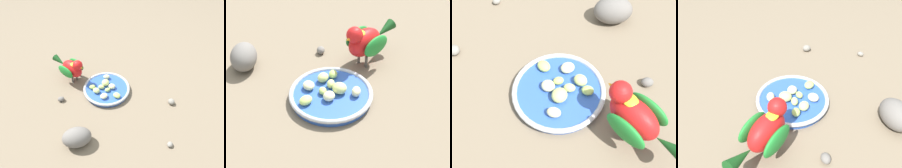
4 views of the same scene
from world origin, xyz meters
The scene contains 14 objects.
ground_plane centered at (0.00, 0.00, 0.00)m, with size 4.00×4.00×0.00m, color #756651.
feeding_bowl centered at (-0.02, 0.01, 0.01)m, with size 0.22×0.22×0.02m.
apple_piece_0 centered at (-0.01, -0.01, 0.03)m, with size 0.04×0.04×0.03m, color #C6D17A.
apple_piece_1 centered at (-0.03, 0.03, 0.03)m, with size 0.03×0.02×0.02m, color #B2CC66.
apple_piece_2 centered at (0.00, -0.06, 0.03)m, with size 0.03×0.02×0.02m, color beige.
apple_piece_3 centered at (-0.09, 0.05, 0.03)m, with size 0.04×0.03×0.02m, color #B2CC66.
apple_piece_4 centered at (0.00, 0.02, 0.03)m, with size 0.03×0.02×0.02m, color #C6D17A.
apple_piece_5 centered at (-0.05, 0.00, 0.03)m, with size 0.03×0.03×0.02m, color beige.
apple_piece_6 centered at (0.04, 0.03, 0.03)m, with size 0.03×0.02×0.02m, color #B2CC66.
apple_piece_7 centered at (-0.03, 0.07, 0.03)m, with size 0.03×0.03×0.02m, color beige.
apple_piece_8 centered at (0.01, 0.05, 0.03)m, with size 0.03×0.03×0.02m, color #C6D17A.
parrot centered at (0.16, -0.01, 0.08)m, with size 0.20×0.12×0.14m.
rock_large centered at (-0.01, 0.30, 0.04)m, with size 0.11×0.08×0.08m, color slate.
pebble_0 centered at (0.15, 0.13, 0.01)m, with size 0.03×0.02×0.02m, color slate.
Camera 2 is at (-0.60, -0.30, 0.59)m, focal length 52.97 mm.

